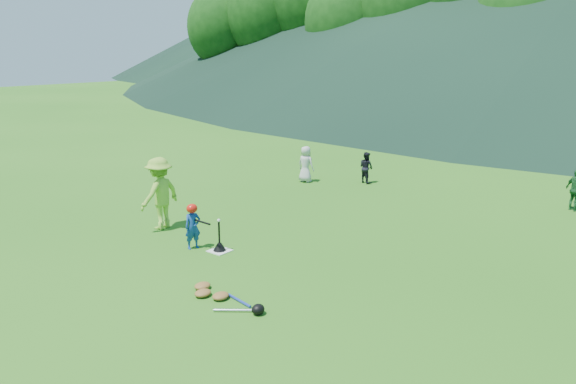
% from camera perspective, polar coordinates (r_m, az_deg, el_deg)
% --- Properties ---
extents(ground, '(120.00, 120.00, 0.00)m').
position_cam_1_polar(ground, '(13.02, -6.95, -5.98)').
color(ground, '#276216').
rests_on(ground, ground).
extents(home_plate, '(0.45, 0.45, 0.02)m').
position_cam_1_polar(home_plate, '(13.02, -6.95, -5.94)').
color(home_plate, silver).
rests_on(home_plate, ground).
extents(baseball, '(0.08, 0.08, 0.08)m').
position_cam_1_polar(baseball, '(12.79, -7.05, -2.88)').
color(baseball, white).
rests_on(baseball, batting_tee).
extents(batter_child, '(0.36, 0.44, 1.04)m').
position_cam_1_polar(batter_child, '(13.13, -9.65, -3.51)').
color(batter_child, navy).
rests_on(batter_child, ground).
extents(adult_coach, '(0.80, 1.26, 1.86)m').
position_cam_1_polar(adult_coach, '(14.65, -12.89, -0.12)').
color(adult_coach, '#89BE37').
rests_on(adult_coach, ground).
extents(fielder_a, '(0.61, 0.40, 1.25)m').
position_cam_1_polar(fielder_a, '(19.39, 1.81, 2.85)').
color(fielder_a, '#BABABA').
rests_on(fielder_a, ground).
extents(fielder_b, '(0.61, 0.53, 1.08)m').
position_cam_1_polar(fielder_b, '(19.43, 7.94, 2.49)').
color(fielder_b, black).
rests_on(fielder_b, ground).
extents(fielder_c, '(0.76, 0.66, 1.23)m').
position_cam_1_polar(fielder_c, '(17.89, 27.22, 0.20)').
color(fielder_c, '#1A5928').
rests_on(fielder_c, ground).
extents(batting_tee, '(0.30, 0.30, 0.68)m').
position_cam_1_polar(batting_tee, '(12.98, -6.97, -5.45)').
color(batting_tee, black).
rests_on(batting_tee, home_plate).
extents(batter_gear, '(0.73, 0.26, 0.40)m').
position_cam_1_polar(batter_gear, '(12.99, -9.66, -1.77)').
color(batter_gear, red).
rests_on(batter_gear, ground).
extents(equipment_pile, '(1.80, 0.73, 0.19)m').
position_cam_1_polar(equipment_pile, '(10.63, -6.91, -10.45)').
color(equipment_pile, olive).
rests_on(equipment_pile, ground).
extents(outfield_fence, '(70.07, 0.08, 1.33)m').
position_cam_1_polar(outfield_fence, '(37.70, 25.31, 7.26)').
color(outfield_fence, gray).
rests_on(outfield_fence, ground).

